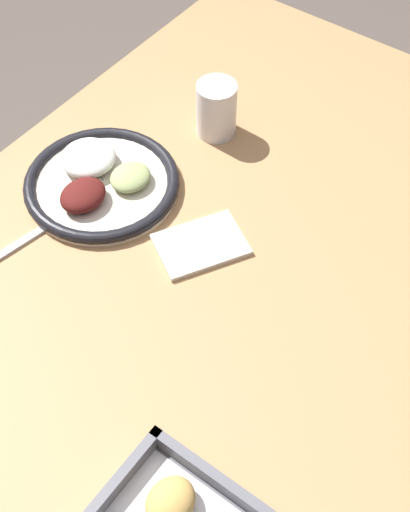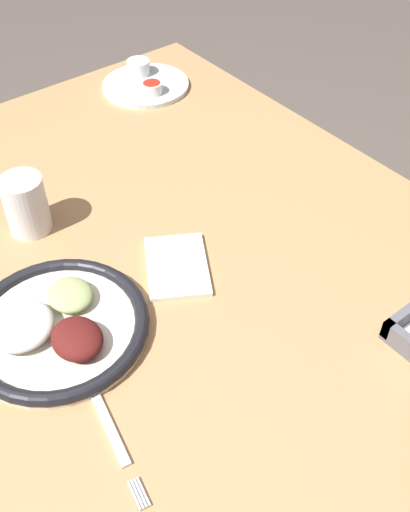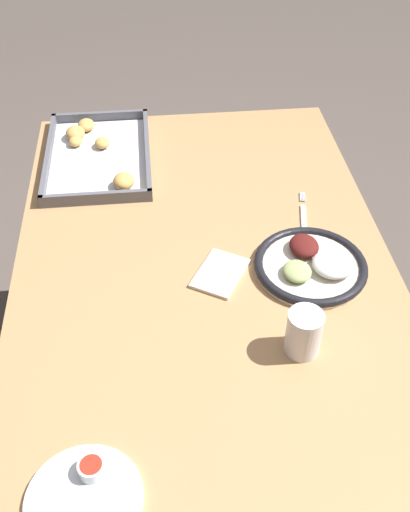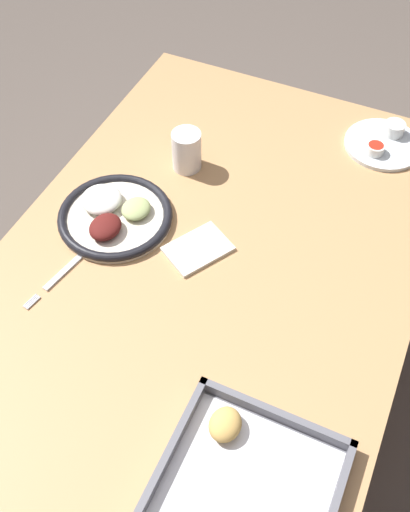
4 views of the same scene
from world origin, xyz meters
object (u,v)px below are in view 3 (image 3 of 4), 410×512
object	(u,v)px
dinner_plate	(312,265)
fork	(304,221)
baking_tray	(98,154)
drinking_cup	(304,333)
saucer_plate	(83,500)
napkin	(220,273)

from	to	relation	value
dinner_plate	fork	size ratio (longest dim) A/B	1.20
baking_tray	drinking_cup	bearing A→B (deg)	-149.98
baking_tray	drinking_cup	world-z (taller)	drinking_cup
saucer_plate	drinking_cup	distance (m)	0.48
fork	baking_tray	world-z (taller)	baking_tray
fork	dinner_plate	bearing A→B (deg)	-176.29
drinking_cup	baking_tray	bearing A→B (deg)	30.02
fork	baking_tray	distance (m)	0.59
drinking_cup	dinner_plate	bearing A→B (deg)	-18.13
drinking_cup	napkin	distance (m)	0.26
saucer_plate	napkin	size ratio (longest dim) A/B	1.18
fork	saucer_plate	bearing A→B (deg)	153.23
dinner_plate	fork	world-z (taller)	dinner_plate
baking_tray	drinking_cup	xyz separation A→B (m)	(-0.70, -0.40, 0.04)
dinner_plate	napkin	bearing A→B (deg)	89.13
dinner_plate	baking_tray	world-z (taller)	same
dinner_plate	napkin	xyz separation A→B (m)	(0.00, 0.20, -0.01)
dinner_plate	baking_tray	size ratio (longest dim) A/B	0.61
dinner_plate	saucer_plate	xyz separation A→B (m)	(-0.47, 0.47, -0.00)
dinner_plate	fork	distance (m)	0.16
saucer_plate	drinking_cup	world-z (taller)	drinking_cup
dinner_plate	baking_tray	xyz separation A→B (m)	(0.48, 0.47, -0.00)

